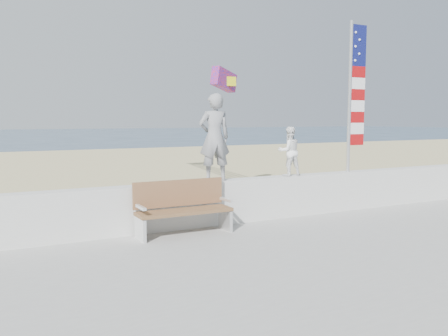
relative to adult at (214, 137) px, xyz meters
The scene contains 8 objects.
ground 2.80m from the adult, 92.49° to the right, with size 220.00×220.00×0.00m, color #2F455E.
sand 7.26m from the adult, 90.71° to the left, with size 90.00×40.00×0.08m, color #C9BB86.
seawall 1.33m from the adult, behind, with size 30.00×0.35×0.90m, color silver.
adult is the anchor object (origin of this frame).
child 1.86m from the adult, ahead, with size 0.52×0.41×1.08m, color white.
bench 1.62m from the adult, 153.03° to the right, with size 1.80×0.57×1.00m.
flag 3.80m from the adult, ahead, with size 0.50×0.08×3.50m.
parafoil_kite 4.96m from the adult, 59.93° to the left, with size 1.06×0.75×0.73m.
Camera 1 is at (-4.15, -6.54, 2.32)m, focal length 38.00 mm.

